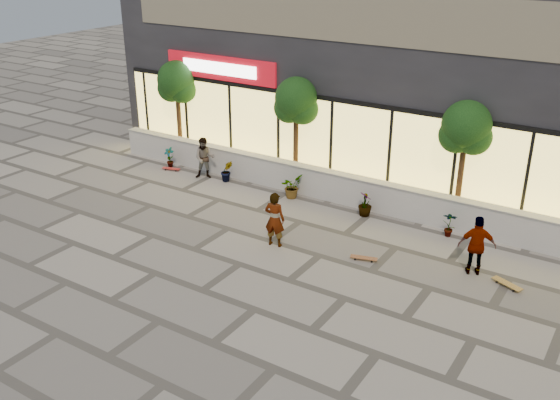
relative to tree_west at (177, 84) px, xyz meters
The scene contains 17 objects.
ground 12.21m from the tree_west, 40.55° to the right, with size 80.00×80.00×0.00m, color #A2998D.
planter_wall 9.36m from the tree_west, ahead, with size 22.00×0.42×1.04m.
retail_building 10.27m from the tree_west, 28.00° to the left, with size 24.00×9.17×8.50m.
shrub_a 2.91m from the tree_west, 68.20° to the right, with size 0.43×0.29×0.81m, color #113410.
shrub_b 4.37m from the tree_west, 20.75° to the right, with size 0.45×0.36×0.81m, color #113410.
shrub_c 6.74m from the tree_west, 11.58° to the right, with size 0.73×0.63×0.81m, color #113410.
shrub_d 9.35m from the tree_west, ahead, with size 0.45×0.45×0.81m, color #113410.
shrub_e 12.05m from the tree_west, ahead, with size 0.43×0.29×0.81m, color #113410.
tree_west is the anchor object (origin of this frame).
tree_midwest 5.50m from the tree_west, ahead, with size 1.60×1.50×3.92m.
tree_mideast 11.50m from the tree_west, ahead, with size 1.60×1.50×3.92m.
skater_center 9.10m from the tree_west, 31.15° to the right, with size 0.61×0.40×1.68m, color silver.
skater_left 3.55m from the tree_west, 30.25° to the right, with size 0.76×0.59×1.57m, color tan.
skater_right_near 13.53m from the tree_west, 13.26° to the right, with size 0.99×0.41×1.69m, color white.
skateboard_center 11.32m from the tree_west, 21.43° to the right, with size 0.79×0.40×0.09m.
skateboard_left 3.37m from the tree_west, 62.44° to the right, with size 0.74×0.37×0.09m.
skateboard_right_near 14.62m from the tree_west, 13.20° to the right, with size 0.87×0.53×0.10m.
Camera 1 is at (7.51, -10.58, 8.55)m, focal length 40.00 mm.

